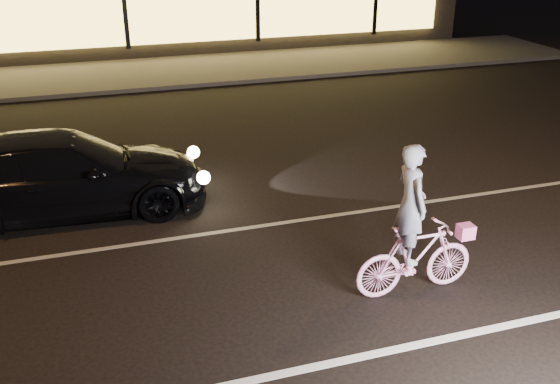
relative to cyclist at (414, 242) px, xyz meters
name	(u,v)px	position (x,y,z in m)	size (l,w,h in m)	color
ground	(236,303)	(-2.30, 0.45, -0.75)	(90.00, 90.00, 0.00)	black
lane_stripe_near	(268,377)	(-2.30, -1.05, -0.75)	(60.00, 0.12, 0.01)	silver
lane_stripe_far	(205,234)	(-2.30, 2.45, -0.75)	(60.00, 0.10, 0.01)	gray
sidewalk	(135,74)	(-2.30, 13.45, -0.69)	(30.00, 4.00, 0.12)	#383533
cyclist	(414,242)	(0.00, 0.00, 0.00)	(1.68, 0.58, 2.12)	#E838A0
sedan	(64,174)	(-4.35, 4.00, -0.07)	(4.78, 2.13, 1.36)	black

